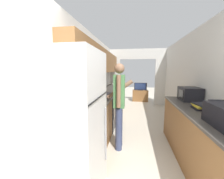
# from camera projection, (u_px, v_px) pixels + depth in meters

# --- Properties ---
(wall_left) EXTENTS (0.38, 7.93, 2.50)m
(wall_left) POSITION_uv_depth(u_px,v_px,m) (92.00, 73.00, 3.50)
(wall_left) COLOR silver
(wall_left) RESTS_ON ground_plane
(wall_right) EXTENTS (0.06, 7.93, 2.50)m
(wall_right) POSITION_uv_depth(u_px,v_px,m) (205.00, 86.00, 2.72)
(wall_right) COLOR silver
(wall_right) RESTS_ON ground_plane
(wall_far_with_doorway) EXTENTS (2.87, 0.06, 2.50)m
(wall_far_with_doorway) POSITION_uv_depth(u_px,v_px,m) (137.00, 73.00, 6.22)
(wall_far_with_doorway) COLOR silver
(wall_far_with_doorway) RESTS_ON ground_plane
(counter_left) EXTENTS (0.62, 4.39, 0.92)m
(counter_left) POSITION_uv_depth(u_px,v_px,m) (107.00, 106.00, 4.25)
(counter_left) COLOR brown
(counter_left) RESTS_ON ground_plane
(counter_right) EXTENTS (0.62, 2.41, 0.92)m
(counter_right) POSITION_uv_depth(u_px,v_px,m) (200.00, 139.00, 2.21)
(counter_right) COLOR brown
(counter_right) RESTS_ON ground_plane
(refrigerator) EXTENTS (0.78, 0.76, 1.77)m
(refrigerator) POSITION_uv_depth(u_px,v_px,m) (68.00, 129.00, 1.57)
(refrigerator) COLOR white
(refrigerator) RESTS_ON ground_plane
(range_oven) EXTENTS (0.66, 0.76, 1.06)m
(range_oven) POSITION_uv_depth(u_px,v_px,m) (104.00, 111.00, 3.72)
(range_oven) COLOR black
(range_oven) RESTS_ON ground_plane
(person) EXTENTS (0.54, 0.38, 1.68)m
(person) POSITION_uv_depth(u_px,v_px,m) (119.00, 104.00, 2.68)
(person) COLOR #384266
(person) RESTS_ON ground_plane
(microwave) EXTENTS (0.37, 0.46, 0.28)m
(microwave) POSITION_uv_depth(u_px,v_px,m) (190.00, 94.00, 2.89)
(microwave) COLOR black
(microwave) RESTS_ON counter_right
(book_stack) EXTENTS (0.23, 0.33, 0.10)m
(book_stack) POSITION_uv_depth(u_px,v_px,m) (201.00, 107.00, 2.23)
(book_stack) COLOR black
(book_stack) RESTS_ON counter_right
(tv_cabinet) EXTENTS (0.77, 0.42, 0.56)m
(tv_cabinet) POSITION_uv_depth(u_px,v_px,m) (140.00, 96.00, 6.99)
(tv_cabinet) COLOR brown
(tv_cabinet) RESTS_ON ground_plane
(television) EXTENTS (0.62, 0.16, 0.38)m
(television) POSITION_uv_depth(u_px,v_px,m) (140.00, 87.00, 6.88)
(television) COLOR black
(television) RESTS_ON tv_cabinet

